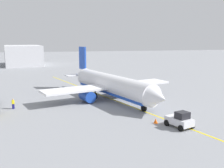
{
  "coord_description": "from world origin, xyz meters",
  "views": [
    {
      "loc": [
        48.88,
        -12.42,
        11.57
      ],
      "look_at": [
        0.0,
        0.0,
        3.0
      ],
      "focal_mm": 42.67,
      "sensor_mm": 36.0,
      "label": 1
    }
  ],
  "objects_px": {
    "pushback_tug": "(180,120)",
    "safety_cone_nose": "(156,121)",
    "refueling_worker": "(13,104)",
    "airplane": "(111,85)"
  },
  "relations": [
    {
      "from": "pushback_tug",
      "to": "safety_cone_nose",
      "type": "height_order",
      "value": "pushback_tug"
    },
    {
      "from": "pushback_tug",
      "to": "refueling_worker",
      "type": "xyz_separation_m",
      "value": [
        -15.51,
        -22.41,
        -0.19
      ]
    },
    {
      "from": "airplane",
      "to": "safety_cone_nose",
      "type": "xyz_separation_m",
      "value": [
        16.41,
        2.34,
        -2.38
      ]
    },
    {
      "from": "pushback_tug",
      "to": "refueling_worker",
      "type": "relative_size",
      "value": 2.36
    },
    {
      "from": "airplane",
      "to": "refueling_worker",
      "type": "bearing_deg",
      "value": -79.52
    },
    {
      "from": "airplane",
      "to": "pushback_tug",
      "type": "xyz_separation_m",
      "value": [
        18.78,
        4.74,
        -1.7
      ]
    },
    {
      "from": "airplane",
      "to": "pushback_tug",
      "type": "distance_m",
      "value": 19.45
    },
    {
      "from": "airplane",
      "to": "refueling_worker",
      "type": "relative_size",
      "value": 18.39
    },
    {
      "from": "refueling_worker",
      "to": "safety_cone_nose",
      "type": "bearing_deg",
      "value": 56.72
    },
    {
      "from": "refueling_worker",
      "to": "safety_cone_nose",
      "type": "height_order",
      "value": "refueling_worker"
    }
  ]
}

